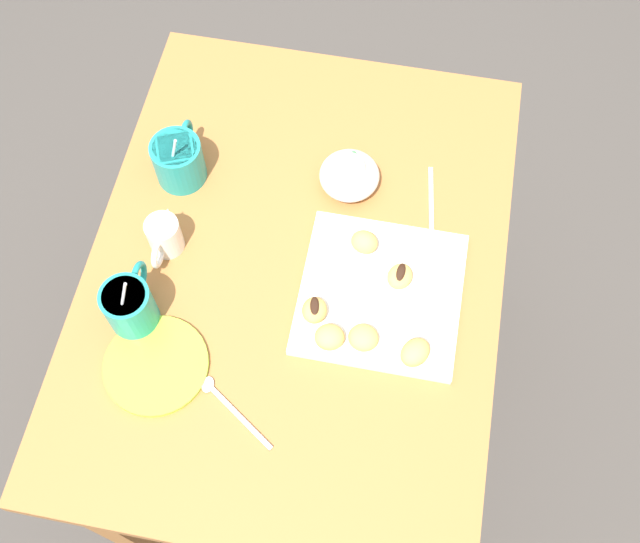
{
  "coord_description": "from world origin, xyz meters",
  "views": [
    {
      "loc": [
        -0.58,
        -0.16,
        1.96
      ],
      "look_at": [
        -0.01,
        -0.05,
        0.78
      ],
      "focal_mm": 42.84,
      "sensor_mm": 36.0,
      "label": 1
    }
  ],
  "objects_px": {
    "beignet_3": "(315,310)",
    "beignet_5": "(364,242)",
    "beignet_0": "(363,338)",
    "beignet_1": "(415,352)",
    "coffee_mug_teal_left": "(130,305)",
    "dining_table": "(297,302)",
    "ice_cream_bowl": "(349,174)",
    "beignet_2": "(400,278)",
    "cream_pitcher_white": "(164,235)",
    "saucer_lime_left": "(156,365)",
    "pastry_plate_square": "(380,293)",
    "coffee_mug_teal_right": "(179,159)",
    "beignet_4": "(330,337)"
  },
  "relations": [
    {
      "from": "coffee_mug_teal_left",
      "to": "beignet_2",
      "type": "height_order",
      "value": "coffee_mug_teal_left"
    },
    {
      "from": "dining_table",
      "to": "beignet_5",
      "type": "height_order",
      "value": "beignet_5"
    },
    {
      "from": "beignet_1",
      "to": "beignet_3",
      "type": "xyz_separation_m",
      "value": [
        0.04,
        0.18,
        -0.0
      ]
    },
    {
      "from": "beignet_0",
      "to": "beignet_1",
      "type": "distance_m",
      "value": 0.09
    },
    {
      "from": "ice_cream_bowl",
      "to": "beignet_5",
      "type": "height_order",
      "value": "ice_cream_bowl"
    },
    {
      "from": "ice_cream_bowl",
      "to": "pastry_plate_square",
      "type": "bearing_deg",
      "value": -156.76
    },
    {
      "from": "beignet_2",
      "to": "beignet_5",
      "type": "xyz_separation_m",
      "value": [
        0.06,
        0.07,
        0.0
      ]
    },
    {
      "from": "dining_table",
      "to": "coffee_mug_teal_right",
      "type": "distance_m",
      "value": 0.35
    },
    {
      "from": "beignet_3",
      "to": "ice_cream_bowl",
      "type": "bearing_deg",
      "value": -2.42
    },
    {
      "from": "beignet_4",
      "to": "saucer_lime_left",
      "type": "bearing_deg",
      "value": 108.46
    },
    {
      "from": "dining_table",
      "to": "ice_cream_bowl",
      "type": "distance_m",
      "value": 0.27
    },
    {
      "from": "cream_pitcher_white",
      "to": "ice_cream_bowl",
      "type": "relative_size",
      "value": 0.95
    },
    {
      "from": "coffee_mug_teal_left",
      "to": "beignet_2",
      "type": "relative_size",
      "value": 3.07
    },
    {
      "from": "ice_cream_bowl",
      "to": "beignet_0",
      "type": "distance_m",
      "value": 0.32
    },
    {
      "from": "coffee_mug_teal_left",
      "to": "dining_table",
      "type": "bearing_deg",
      "value": -59.26
    },
    {
      "from": "dining_table",
      "to": "saucer_lime_left",
      "type": "height_order",
      "value": "saucer_lime_left"
    },
    {
      "from": "pastry_plate_square",
      "to": "beignet_3",
      "type": "bearing_deg",
      "value": 121.08
    },
    {
      "from": "pastry_plate_square",
      "to": "cream_pitcher_white",
      "type": "xyz_separation_m",
      "value": [
        0.03,
        0.39,
        0.03
      ]
    },
    {
      "from": "cream_pitcher_white",
      "to": "saucer_lime_left",
      "type": "xyz_separation_m",
      "value": [
        -0.22,
        -0.04,
        -0.03
      ]
    },
    {
      "from": "cream_pitcher_white",
      "to": "beignet_3",
      "type": "bearing_deg",
      "value": -107.18
    },
    {
      "from": "pastry_plate_square",
      "to": "beignet_0",
      "type": "relative_size",
      "value": 5.39
    },
    {
      "from": "ice_cream_bowl",
      "to": "beignet_2",
      "type": "relative_size",
      "value": 2.24
    },
    {
      "from": "saucer_lime_left",
      "to": "beignet_1",
      "type": "xyz_separation_m",
      "value": [
        0.09,
        -0.42,
        0.03
      ]
    },
    {
      "from": "ice_cream_bowl",
      "to": "beignet_3",
      "type": "distance_m",
      "value": 0.28
    },
    {
      "from": "pastry_plate_square",
      "to": "ice_cream_bowl",
      "type": "height_order",
      "value": "ice_cream_bowl"
    },
    {
      "from": "cream_pitcher_white",
      "to": "beignet_1",
      "type": "xyz_separation_m",
      "value": [
        -0.13,
        -0.46,
        -0.01
      ]
    },
    {
      "from": "coffee_mug_teal_right",
      "to": "beignet_2",
      "type": "xyz_separation_m",
      "value": [
        -0.15,
        -0.43,
        -0.02
      ]
    },
    {
      "from": "beignet_3",
      "to": "saucer_lime_left",
      "type": "bearing_deg",
      "value": 119.08
    },
    {
      "from": "coffee_mug_teal_right",
      "to": "beignet_1",
      "type": "bearing_deg",
      "value": -120.95
    },
    {
      "from": "cream_pitcher_white",
      "to": "ice_cream_bowl",
      "type": "height_order",
      "value": "ice_cream_bowl"
    },
    {
      "from": "dining_table",
      "to": "beignet_0",
      "type": "distance_m",
      "value": 0.26
    },
    {
      "from": "saucer_lime_left",
      "to": "coffee_mug_teal_right",
      "type": "bearing_deg",
      "value": 8.68
    },
    {
      "from": "cream_pitcher_white",
      "to": "dining_table",
      "type": "bearing_deg",
      "value": -89.58
    },
    {
      "from": "beignet_5",
      "to": "beignet_2",
      "type": "bearing_deg",
      "value": -128.12
    },
    {
      "from": "beignet_1",
      "to": "beignet_3",
      "type": "relative_size",
      "value": 1.16
    },
    {
      "from": "coffee_mug_teal_right",
      "to": "beignet_3",
      "type": "bearing_deg",
      "value": -128.91
    },
    {
      "from": "dining_table",
      "to": "ice_cream_bowl",
      "type": "bearing_deg",
      "value": -19.0
    },
    {
      "from": "beignet_0",
      "to": "beignet_1",
      "type": "bearing_deg",
      "value": -96.72
    },
    {
      "from": "cream_pitcher_white",
      "to": "beignet_0",
      "type": "distance_m",
      "value": 0.39
    },
    {
      "from": "saucer_lime_left",
      "to": "beignet_0",
      "type": "bearing_deg",
      "value": -72.88
    },
    {
      "from": "coffee_mug_teal_left",
      "to": "saucer_lime_left",
      "type": "relative_size",
      "value": 0.87
    },
    {
      "from": "beignet_3",
      "to": "beignet_5",
      "type": "relative_size",
      "value": 0.98
    },
    {
      "from": "dining_table",
      "to": "beignet_4",
      "type": "distance_m",
      "value": 0.24
    },
    {
      "from": "pastry_plate_square",
      "to": "beignet_1",
      "type": "relative_size",
      "value": 5.0
    },
    {
      "from": "coffee_mug_teal_left",
      "to": "beignet_5",
      "type": "relative_size",
      "value": 3.13
    },
    {
      "from": "beignet_3",
      "to": "beignet_5",
      "type": "height_order",
      "value": "beignet_5"
    },
    {
      "from": "dining_table",
      "to": "beignet_0",
      "type": "bearing_deg",
      "value": -131.06
    },
    {
      "from": "pastry_plate_square",
      "to": "beignet_0",
      "type": "bearing_deg",
      "value": 170.76
    },
    {
      "from": "beignet_2",
      "to": "beignet_4",
      "type": "xyz_separation_m",
      "value": [
        -0.13,
        0.1,
        0.0
      ]
    },
    {
      "from": "beignet_1",
      "to": "saucer_lime_left",
      "type": "bearing_deg",
      "value": 102.36
    }
  ]
}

